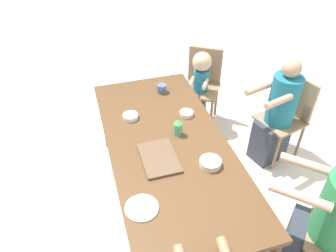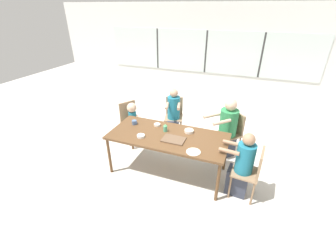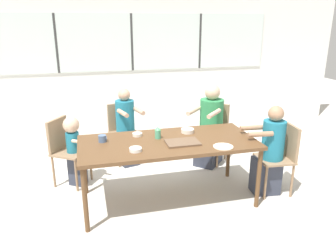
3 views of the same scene
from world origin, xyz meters
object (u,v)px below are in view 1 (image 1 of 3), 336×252
(person_toddler, at_px, (200,89))
(bowl_cereal, at_px, (130,116))
(bowl_white_shallow, at_px, (186,114))
(chair_for_toddler, at_px, (203,79))
(sippy_cup, at_px, (178,127))
(coffee_mug, at_px, (162,89))
(person_woman_green_shirt, at_px, (277,117))
(person_man_blue_shirt, at_px, (331,225))
(bowl_fruit, at_px, (210,163))
(chair_for_woman_green_shirt, at_px, (289,111))

(person_toddler, relative_size, bowl_cereal, 7.07)
(bowl_white_shallow, relative_size, bowl_cereal, 0.90)
(chair_for_toddler, distance_m, sippy_cup, 1.32)
(coffee_mug, bearing_deg, person_woman_green_shirt, 69.45)
(person_man_blue_shirt, bearing_deg, coffee_mug, 69.06)
(sippy_cup, bearing_deg, bowl_fruit, 16.10)
(person_man_blue_shirt, xyz_separation_m, bowl_white_shallow, (-1.18, -0.64, 0.24))
(person_woman_green_shirt, bearing_deg, sippy_cup, 86.92)
(chair_for_toddler, relative_size, bowl_fruit, 5.55)
(chair_for_toddler, distance_m, bowl_cereal, 1.28)
(person_man_blue_shirt, bearing_deg, bowl_white_shallow, 72.53)
(person_man_blue_shirt, height_order, coffee_mug, person_man_blue_shirt)
(chair_for_woman_green_shirt, relative_size, chair_for_toddler, 1.00)
(chair_for_toddler, xyz_separation_m, person_woman_green_shirt, (0.86, 0.44, -0.01))
(chair_for_woman_green_shirt, xyz_separation_m, sippy_cup, (0.28, -1.26, 0.30))
(chair_for_woman_green_shirt, bearing_deg, bowl_white_shallow, 77.91)
(bowl_cereal, bearing_deg, bowl_white_shallow, 78.59)
(person_man_blue_shirt, height_order, person_toddler, person_man_blue_shirt)
(person_woman_green_shirt, distance_m, person_toddler, 0.90)
(sippy_cup, height_order, bowl_cereal, sippy_cup)
(coffee_mug, height_order, bowl_white_shallow, coffee_mug)
(person_toddler, xyz_separation_m, bowl_fruit, (1.37, -0.46, 0.29))
(person_toddler, xyz_separation_m, coffee_mug, (0.34, -0.53, 0.30))
(person_man_blue_shirt, xyz_separation_m, bowl_cereal, (-1.28, -1.11, 0.24))
(person_toddler, bearing_deg, sippy_cup, 92.20)
(bowl_fruit, bearing_deg, person_toddler, 161.40)
(sippy_cup, distance_m, bowl_cereal, 0.46)
(sippy_cup, xyz_separation_m, bowl_white_shallow, (-0.22, 0.15, -0.05))
(person_man_blue_shirt, bearing_deg, person_toddler, 50.29)
(person_man_blue_shirt, relative_size, bowl_cereal, 9.20)
(sippy_cup, relative_size, bowl_white_shallow, 1.21)
(chair_for_toddler, distance_m, bowl_fruit, 1.61)
(chair_for_woman_green_shirt, xyz_separation_m, person_man_blue_shirt, (1.25, -0.47, 0.01))
(chair_for_woman_green_shirt, distance_m, chair_for_toddler, 1.02)
(chair_for_toddler, bearing_deg, person_toddler, 90.00)
(person_man_blue_shirt, bearing_deg, person_woman_green_shirt, 29.47)
(coffee_mug, bearing_deg, bowl_cereal, -49.18)
(person_woman_green_shirt, height_order, person_man_blue_shirt, person_man_blue_shirt)
(coffee_mug, bearing_deg, chair_for_woman_green_shirt, 73.75)
(person_woman_green_shirt, xyz_separation_m, person_toddler, (-0.74, -0.52, -0.03))
(sippy_cup, height_order, bowl_white_shallow, sippy_cup)
(sippy_cup, bearing_deg, person_man_blue_shirt, 39.20)
(person_toddler, height_order, bowl_white_shallow, person_toddler)
(person_toddler, relative_size, sippy_cup, 6.49)
(chair_for_toddler, height_order, coffee_mug, chair_for_toddler)
(person_man_blue_shirt, relative_size, sippy_cup, 8.44)
(chair_for_toddler, bearing_deg, bowl_white_shallow, 92.70)
(chair_for_toddler, xyz_separation_m, bowl_white_shallow, (0.88, -0.51, 0.25))
(person_toddler, relative_size, bowl_white_shallow, 7.87)
(bowl_cereal, bearing_deg, chair_for_woman_green_shirt, 88.75)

